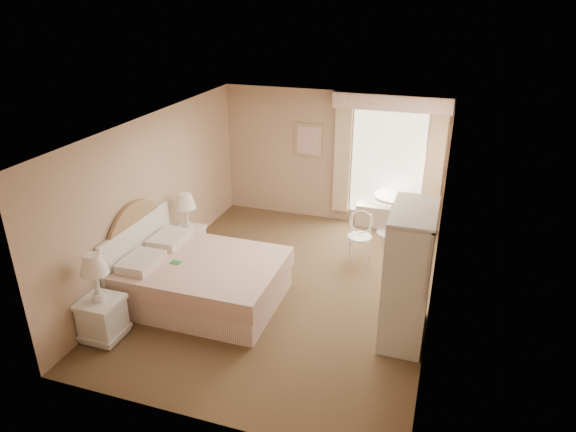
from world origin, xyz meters
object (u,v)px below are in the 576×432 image
(bed, at_px, (197,277))
(nightstand_near, at_px, (101,308))
(round_table, at_px, (393,208))
(cafe_chair, at_px, (360,232))
(armoire, at_px, (408,285))
(nightstand_far, at_px, (188,235))

(bed, xyz_separation_m, nightstand_near, (-0.72, -1.20, 0.09))
(round_table, relative_size, cafe_chair, 0.92)
(cafe_chair, bearing_deg, armoire, -68.84)
(nightstand_near, distance_m, round_table, 5.29)
(bed, relative_size, armoire, 1.22)
(bed, height_order, round_table, bed)
(nightstand_far, bearing_deg, bed, -56.57)
(nightstand_near, relative_size, cafe_chair, 1.45)
(round_table, xyz_separation_m, cafe_chair, (-0.39, -1.11, -0.03))
(bed, height_order, armoire, armoire)
(nightstand_far, distance_m, cafe_chair, 2.85)
(round_table, relative_size, armoire, 0.43)
(nightstand_near, height_order, armoire, armoire)
(cafe_chair, bearing_deg, round_table, 64.78)
(nightstand_far, height_order, armoire, armoire)
(round_table, bearing_deg, nightstand_near, -125.89)
(cafe_chair, distance_m, armoire, 2.11)
(bed, bearing_deg, nightstand_far, 123.43)
(cafe_chair, relative_size, armoire, 0.47)
(bed, bearing_deg, cafe_chair, 44.88)
(nightstand_near, xyz_separation_m, round_table, (3.10, 4.28, 0.05))
(bed, relative_size, nightstand_near, 1.80)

